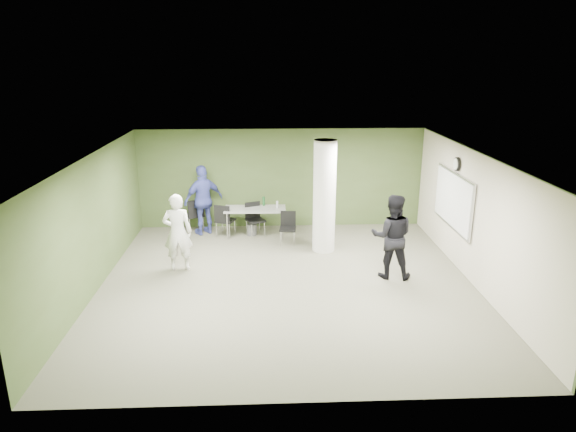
{
  "coord_description": "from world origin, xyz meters",
  "views": [
    {
      "loc": [
        -0.43,
        -10.14,
        4.7
      ],
      "look_at": [
        0.06,
        1.0,
        1.22
      ],
      "focal_mm": 32.0,
      "sensor_mm": 36.0,
      "label": 1
    }
  ],
  "objects_px": {
    "woman_white": "(178,232)",
    "folding_table": "(256,210)",
    "chair_back_left": "(195,213)",
    "man_black": "(392,236)",
    "man_blue": "(204,200)"
  },
  "relations": [
    {
      "from": "folding_table",
      "to": "man_black",
      "type": "distance_m",
      "value": 4.18
    },
    {
      "from": "man_black",
      "to": "man_blue",
      "type": "relative_size",
      "value": 0.98
    },
    {
      "from": "man_black",
      "to": "man_blue",
      "type": "distance_m",
      "value": 5.42
    },
    {
      "from": "chair_back_left",
      "to": "man_black",
      "type": "xyz_separation_m",
      "value": [
        4.72,
        -3.28,
        0.39
      ]
    },
    {
      "from": "man_black",
      "to": "man_blue",
      "type": "xyz_separation_m",
      "value": [
        -4.44,
        3.11,
        0.02
      ]
    },
    {
      "from": "folding_table",
      "to": "chair_back_left",
      "type": "xyz_separation_m",
      "value": [
        -1.69,
        0.41,
        -0.18
      ]
    },
    {
      "from": "folding_table",
      "to": "man_blue",
      "type": "relative_size",
      "value": 0.86
    },
    {
      "from": "folding_table",
      "to": "chair_back_left",
      "type": "bearing_deg",
      "value": 167.5
    },
    {
      "from": "chair_back_left",
      "to": "man_blue",
      "type": "distance_m",
      "value": 0.52
    },
    {
      "from": "woman_white",
      "to": "man_black",
      "type": "distance_m",
      "value": 4.79
    },
    {
      "from": "woman_white",
      "to": "man_black",
      "type": "xyz_separation_m",
      "value": [
        4.75,
        -0.62,
        0.05
      ]
    },
    {
      "from": "folding_table",
      "to": "man_blue",
      "type": "height_order",
      "value": "man_blue"
    },
    {
      "from": "woman_white",
      "to": "folding_table",
      "type": "bearing_deg",
      "value": -131.39
    },
    {
      "from": "man_black",
      "to": "man_blue",
      "type": "bearing_deg",
      "value": -24.01
    },
    {
      "from": "chair_back_left",
      "to": "folding_table",
      "type": "bearing_deg",
      "value": 142.58
    }
  ]
}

